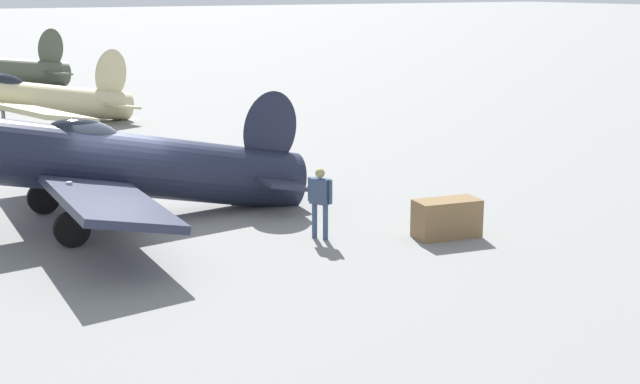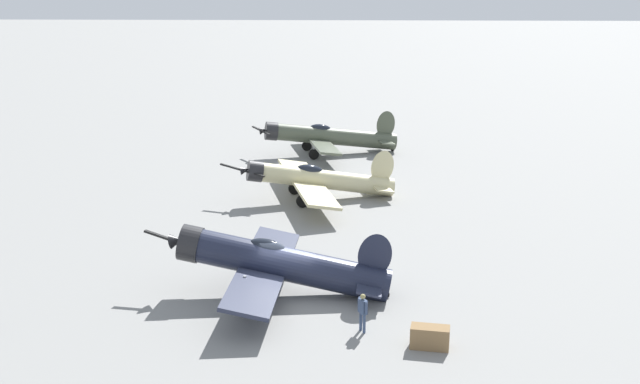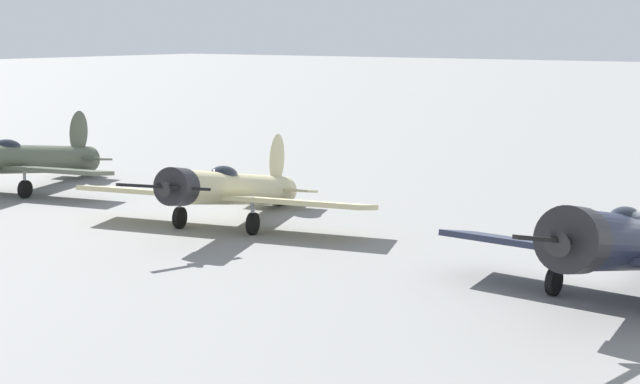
# 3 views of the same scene
# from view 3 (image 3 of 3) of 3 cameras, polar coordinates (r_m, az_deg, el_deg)

# --- Properties ---
(ground_plane) EXTENTS (400.00, 400.00, 0.00)m
(ground_plane) POSITION_cam_3_polar(r_m,az_deg,el_deg) (28.40, 18.22, -5.70)
(ground_plane) COLOR gray
(airplane_foreground) EXTENTS (11.48, 10.35, 3.39)m
(airplane_foreground) POSITION_cam_3_polar(r_m,az_deg,el_deg) (27.59, 18.02, -2.95)
(airplane_foreground) COLOR #1E2338
(airplane_foreground) RESTS_ON ground_plane
(airplane_mid_apron) EXTENTS (11.20, 11.64, 3.19)m
(airplane_mid_apron) POSITION_cam_3_polar(r_m,az_deg,el_deg) (35.99, -5.42, 0.14)
(airplane_mid_apron) COLOR beige
(airplane_mid_apron) RESTS_ON ground_plane
(airplane_far_line) EXTENTS (11.65, 10.58, 3.40)m
(airplane_far_line) POSITION_cam_3_polar(r_m,az_deg,el_deg) (45.63, -17.69, 1.85)
(airplane_far_line) COLOR #4C5442
(airplane_far_line) RESTS_ON ground_plane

